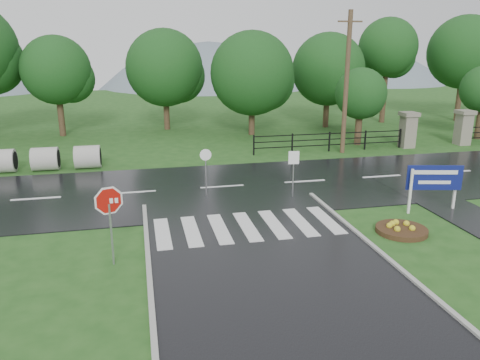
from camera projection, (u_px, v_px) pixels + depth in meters
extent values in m
plane|color=#214D19|center=(292.00, 299.00, 12.04)|extent=(120.00, 120.00, 0.00)
cube|color=black|center=(222.00, 188.00, 21.42)|extent=(90.00, 8.00, 0.04)
cube|color=black|center=(473.00, 219.00, 17.55)|extent=(2.20, 11.00, 0.04)
cube|color=silver|center=(163.00, 233.00, 16.09)|extent=(0.50, 2.80, 0.02)
cube|color=silver|center=(192.00, 231.00, 16.30)|extent=(0.50, 2.80, 0.02)
cube|color=silver|center=(220.00, 228.00, 16.51)|extent=(0.50, 2.80, 0.02)
cube|color=silver|center=(247.00, 226.00, 16.71)|extent=(0.50, 2.80, 0.02)
cube|color=silver|center=(274.00, 224.00, 16.92)|extent=(0.50, 2.80, 0.02)
cube|color=silver|center=(300.00, 222.00, 17.13)|extent=(0.50, 2.80, 0.02)
cube|color=silver|center=(326.00, 220.00, 17.33)|extent=(0.50, 2.80, 0.02)
cube|color=gray|center=(408.00, 132.00, 29.46)|extent=(0.80, 0.80, 2.00)
cube|color=#6B6659|center=(409.00, 114.00, 29.14)|extent=(1.00, 1.00, 0.24)
cube|color=gray|center=(463.00, 129.00, 30.29)|extent=(0.80, 0.80, 2.00)
cube|color=#6B6659|center=(465.00, 112.00, 29.97)|extent=(1.00, 1.00, 0.24)
cube|color=black|center=(329.00, 145.00, 28.54)|extent=(9.50, 0.05, 0.05)
cube|color=black|center=(329.00, 139.00, 28.44)|extent=(9.50, 0.05, 0.05)
cube|color=black|center=(330.00, 134.00, 28.34)|extent=(9.50, 0.05, 0.05)
cube|color=black|center=(254.00, 145.00, 27.49)|extent=(0.08, 0.08, 1.20)
cube|color=black|center=(400.00, 138.00, 29.46)|extent=(0.08, 0.08, 1.20)
cube|color=black|center=(469.00, 135.00, 30.50)|extent=(0.08, 0.08, 1.20)
sphere|color=slate|center=(211.00, 188.00, 79.47)|extent=(48.00, 48.00, 48.00)
sphere|color=slate|center=(365.00, 155.00, 84.06)|extent=(36.00, 36.00, 36.00)
cylinder|color=#9E9B93|center=(2.00, 161.00, 23.76)|extent=(1.30, 1.20, 1.20)
cylinder|color=#9E9B93|center=(45.00, 159.00, 24.20)|extent=(1.30, 1.20, 1.20)
cylinder|color=#9E9B93|center=(88.00, 157.00, 24.63)|extent=(1.30, 1.20, 1.20)
cube|color=#939399|center=(112.00, 235.00, 13.70)|extent=(0.06, 0.06, 1.90)
cylinder|color=white|center=(109.00, 201.00, 13.42)|extent=(1.08, 0.40, 1.14)
cylinder|color=#B0140C|center=(109.00, 201.00, 13.41)|extent=(0.94, 0.36, 0.99)
cube|color=silver|center=(410.00, 191.00, 17.91)|extent=(0.11, 0.11, 1.78)
cube|color=silver|center=(455.00, 188.00, 18.32)|extent=(0.11, 0.11, 1.78)
cube|color=navy|center=(435.00, 178.00, 17.98)|extent=(2.09, 0.54, 0.98)
cube|color=white|center=(436.00, 172.00, 17.88)|extent=(1.65, 0.39, 0.16)
cube|color=white|center=(435.00, 182.00, 18.00)|extent=(1.22, 0.29, 0.13)
cylinder|color=#332111|center=(401.00, 230.00, 16.28)|extent=(1.77, 1.77, 0.18)
cube|color=#939399|center=(293.00, 176.00, 19.75)|extent=(0.04, 0.04, 1.92)
cube|color=white|center=(294.00, 158.00, 19.50)|extent=(0.45, 0.08, 0.56)
cylinder|color=#939399|center=(206.00, 175.00, 19.84)|extent=(0.06, 0.06, 1.96)
cylinder|color=white|center=(206.00, 155.00, 19.57)|extent=(0.49, 0.04, 0.49)
cylinder|color=#473523|center=(346.00, 84.00, 27.17)|extent=(0.27, 0.27, 8.18)
cube|color=brown|center=(350.00, 21.00, 26.20)|extent=(1.46, 0.12, 0.09)
cylinder|color=#3D2B1C|center=(359.00, 124.00, 30.21)|extent=(0.47, 0.47, 2.75)
sphere|color=#123C15|center=(361.00, 93.00, 29.67)|extent=(3.25, 3.25, 3.25)
cylinder|color=#3D2B1C|center=(480.00, 118.00, 32.07)|extent=(0.43, 0.43, 2.83)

